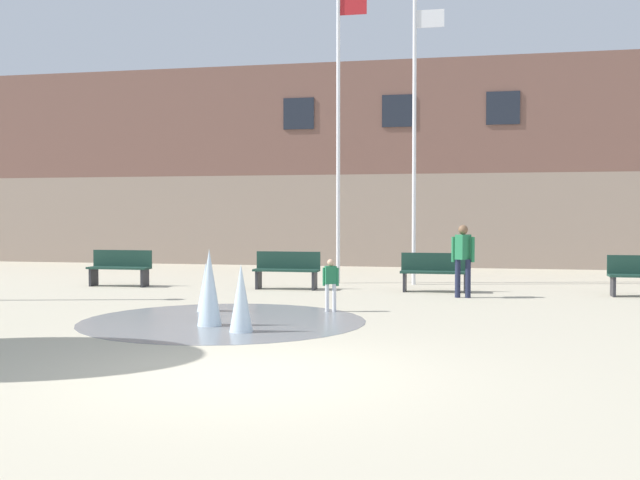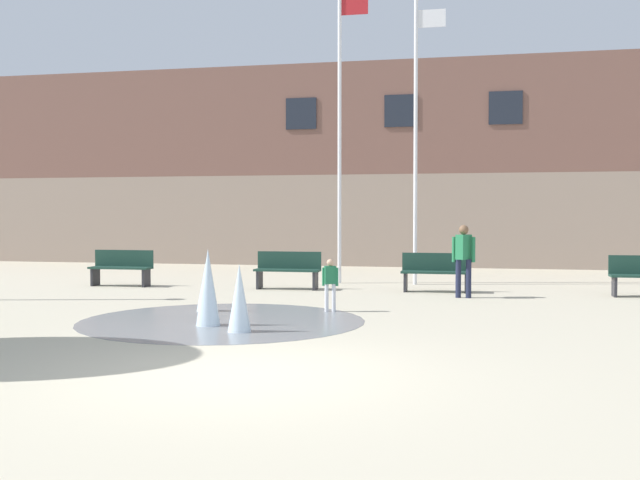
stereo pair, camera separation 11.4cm
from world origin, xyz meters
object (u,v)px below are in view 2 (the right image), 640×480
at_px(park_bench_center, 436,272).
at_px(flagpole_left, 341,125).
at_px(park_bench_left_of_flagpoles, 288,269).
at_px(park_bench_far_left, 122,267).
at_px(teen_by_trashcan, 464,255).
at_px(flagpole_right, 417,131).
at_px(child_in_fountain, 330,281).

bearing_deg(park_bench_center, flagpole_left, 145.89).
bearing_deg(park_bench_left_of_flagpoles, park_bench_far_left, -178.60).
distance_m(park_bench_center, teen_by_trashcan, 1.39).
xyz_separation_m(teen_by_trashcan, flagpole_right, (-1.26, 2.89, 3.03)).
bearing_deg(park_bench_center, teen_by_trashcan, -59.77).
bearing_deg(flagpole_left, child_in_fountain, -81.42).
bearing_deg(child_in_fountain, flagpole_right, -124.62).
bearing_deg(teen_by_trashcan, park_bench_left_of_flagpoles, 109.07).
height_order(child_in_fountain, flagpole_right, flagpole_right).
relative_size(park_bench_center, child_in_fountain, 1.62).
bearing_deg(park_bench_left_of_flagpoles, child_in_fountain, -64.98).
bearing_deg(flagpole_right, teen_by_trashcan, -66.42).
xyz_separation_m(park_bench_left_of_flagpoles, flagpole_left, (0.96, 1.84, 3.71)).
height_order(park_bench_center, child_in_fountain, child_in_fountain).
distance_m(park_bench_left_of_flagpoles, teen_by_trashcan, 4.37).
relative_size(park_bench_left_of_flagpoles, child_in_fountain, 1.62).
relative_size(child_in_fountain, flagpole_left, 0.13).
distance_m(child_in_fountain, flagpole_left, 6.86).
bearing_deg(teen_by_trashcan, park_bench_far_left, 116.74).
xyz_separation_m(park_bench_center, teen_by_trashcan, (0.66, -1.13, 0.45)).
distance_m(park_bench_far_left, teen_by_trashcan, 8.62).
distance_m(park_bench_center, flagpole_left, 4.86).
bearing_deg(child_in_fountain, park_bench_left_of_flagpoles, -88.58).
xyz_separation_m(park_bench_center, flagpole_left, (-2.60, 1.76, 3.71)).
distance_m(child_in_fountain, flagpole_right, 6.79).
height_order(park_bench_far_left, park_bench_left_of_flagpoles, same).
distance_m(teen_by_trashcan, child_in_fountain, 3.76).
distance_m(park_bench_left_of_flagpoles, child_in_fountain, 4.34).
distance_m(park_bench_far_left, park_bench_center, 7.90).
distance_m(teen_by_trashcan, flagpole_left, 5.44).
bearing_deg(flagpole_right, child_in_fountain, -101.03).
xyz_separation_m(park_bench_left_of_flagpoles, child_in_fountain, (1.83, -3.93, 0.10)).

